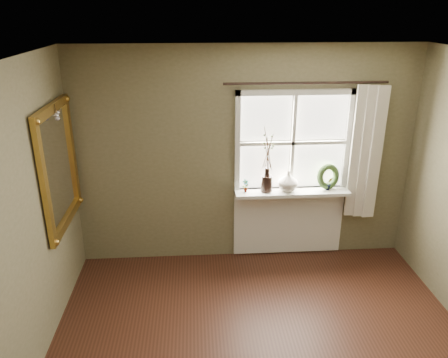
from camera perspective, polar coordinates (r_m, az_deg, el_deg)
name	(u,v)px	position (r m, az deg, el deg)	size (l,w,h in m)	color
ceiling	(293,73)	(2.68, 9.04, 13.54)	(4.50, 4.50, 0.00)	silver
wall_back	(245,157)	(5.20, 2.76, 2.95)	(4.00, 0.10, 2.60)	#686244
window_frame	(293,143)	(5.17, 8.98, 4.69)	(1.36, 0.06, 1.24)	silver
window_sill	(292,192)	(5.27, 8.86, -1.70)	(1.36, 0.26, 0.04)	silver
window_apron	(288,221)	(5.55, 8.36, -5.42)	(1.36, 0.04, 0.88)	silver
dark_jug	(267,184)	(5.16, 5.58, -0.60)	(0.13, 0.13, 0.20)	black
cream_vase	(288,181)	(5.20, 8.36, -0.27)	(0.24, 0.24, 0.25)	beige
wreath	(328,179)	(5.36, 13.41, -0.02)	(0.31, 0.31, 0.08)	#2B431D
potted_plant_left	(245,186)	(5.14, 2.82, -0.88)	(0.08, 0.06, 0.16)	#2B431D
potted_plant_right	(329,183)	(5.34, 13.53, -0.55)	(0.09, 0.07, 0.16)	#2B431D
curtain	(365,153)	(5.36, 17.94, 3.22)	(0.36, 0.12, 1.59)	beige
curtain_rod	(307,83)	(4.98, 10.75, 12.22)	(0.03, 0.03, 1.84)	black
gilt_mirror	(59,166)	(4.70, -20.75, 1.54)	(0.10, 1.07, 1.27)	white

